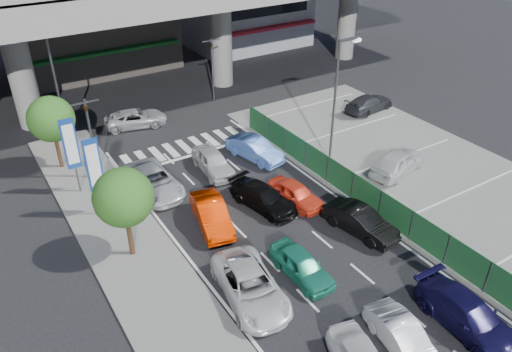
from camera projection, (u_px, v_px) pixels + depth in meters
ground at (297, 250)px, 24.73m from camera, size 120.00×120.00×0.00m
parking_lot at (420, 172)px, 31.17m from camera, size 12.00×28.00×0.06m
sidewalk_left at (133, 254)px, 24.40m from camera, size 4.00×30.00×0.12m
fence_run at (364, 195)px, 27.40m from camera, size 0.16×22.00×1.80m
traffic_light_left at (88, 120)px, 28.53m from camera, size 1.60×1.24×5.20m
traffic_light_right at (212, 54)px, 38.92m from camera, size 1.60×1.24×5.20m
street_lamp_right at (338, 93)px, 29.86m from camera, size 1.65×0.22×8.00m
street_lamp_left at (57, 75)px, 32.38m from camera, size 1.65×0.22×8.00m
signboard_near at (94, 167)px, 25.64m from camera, size 0.80×0.14×4.70m
signboard_far at (71, 146)px, 27.62m from camera, size 0.80×0.14×4.70m
tree_near at (123, 198)px, 22.67m from camera, size 2.80×2.80×4.80m
tree_far at (51, 119)px, 29.90m from camera, size 2.80×2.80×4.80m
hatch_white_back_mid at (403, 338)px, 19.32m from camera, size 1.87×3.88×1.23m
minivan_navy_back at (468, 315)px, 20.19m from camera, size 2.16×4.84×1.38m
sedan_white_mid_left at (250, 286)px, 21.63m from camera, size 3.05×5.27×1.38m
taxi_teal_mid at (302, 265)px, 22.87m from camera, size 1.56×3.72×1.26m
hatch_black_mid_right at (360, 221)px, 25.66m from camera, size 2.13×4.30×1.36m
taxi_orange_left at (212, 214)px, 26.17m from camera, size 2.34×4.41×1.38m
sedan_black_mid at (263, 197)px, 27.65m from camera, size 2.61×4.57×1.25m
taxi_orange_right at (296, 194)px, 27.99m from camera, size 1.94×3.78×1.23m
wagon_silver_front_left at (154, 181)px, 29.00m from camera, size 2.42×5.02×1.38m
sedan_white_front_mid at (213, 162)px, 30.92m from camera, size 1.93×4.16×1.38m
kei_truck_front_right at (255, 149)px, 32.36m from camera, size 2.38×4.41×1.38m
crossing_wagon_silver at (136, 118)px, 36.56m from camera, size 4.84×3.05×1.25m
parked_sedan_white at (398, 162)px, 30.69m from camera, size 4.71×2.78×1.51m
parked_sedan_dgrey at (369, 103)px, 38.80m from camera, size 4.58×2.34×1.27m
traffic_cone at (350, 178)px, 29.80m from camera, size 0.43×0.43×0.69m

